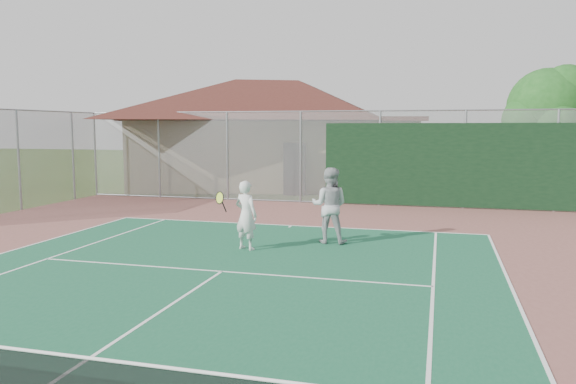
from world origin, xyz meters
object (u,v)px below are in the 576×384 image
(player_white_front, at_px, (245,216))
(player_grey_back, at_px, (329,206))
(tree, at_px, (550,110))
(bleachers, at_px, (192,178))
(clubhouse, at_px, (275,123))

(player_white_front, distance_m, player_grey_back, 2.18)
(player_white_front, bearing_deg, tree, -104.19)
(bleachers, xyz_separation_m, player_grey_back, (8.68, -10.69, 0.42))
(bleachers, relative_size, player_white_front, 1.67)
(player_grey_back, bearing_deg, bleachers, -51.79)
(bleachers, distance_m, player_grey_back, 13.78)
(clubhouse, relative_size, tree, 2.92)
(bleachers, xyz_separation_m, player_white_front, (6.91, -11.96, 0.30))
(clubhouse, height_order, player_grey_back, clubhouse)
(tree, height_order, player_grey_back, tree)
(clubhouse, distance_m, player_grey_back, 14.93)
(clubhouse, relative_size, player_grey_back, 8.47)
(tree, bearing_deg, bleachers, -174.00)
(tree, xyz_separation_m, player_grey_back, (-7.03, -12.34, -2.66))
(player_white_front, bearing_deg, clubhouse, -57.37)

